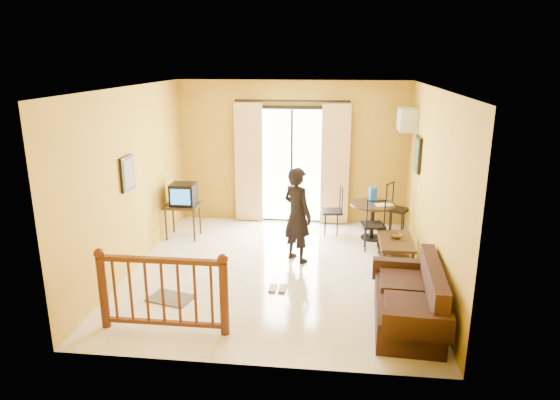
# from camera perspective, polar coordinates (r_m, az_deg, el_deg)

# --- Properties ---
(ground) EXTENTS (5.00, 5.00, 0.00)m
(ground) POSITION_cam_1_polar(r_m,az_deg,el_deg) (7.87, -0.35, -8.08)
(ground) COLOR beige
(ground) RESTS_ON ground
(room_shell) EXTENTS (5.00, 5.00, 5.00)m
(room_shell) POSITION_cam_1_polar(r_m,az_deg,el_deg) (7.34, -0.37, 4.14)
(room_shell) COLOR white
(room_shell) RESTS_ON ground
(balcony_door) EXTENTS (2.25, 0.14, 2.46)m
(balcony_door) POSITION_cam_1_polar(r_m,az_deg,el_deg) (9.82, 1.35, 4.10)
(balcony_door) COLOR black
(balcony_door) RESTS_ON ground
(tv_table) EXTENTS (0.62, 0.52, 0.62)m
(tv_table) POSITION_cam_1_polar(r_m,az_deg,el_deg) (9.30, -11.06, -0.97)
(tv_table) COLOR black
(tv_table) RESTS_ON ground
(television) EXTENTS (0.45, 0.42, 0.40)m
(television) POSITION_cam_1_polar(r_m,az_deg,el_deg) (9.21, -10.98, 0.66)
(television) COLOR black
(television) RESTS_ON tv_table
(picture_left) EXTENTS (0.05, 0.42, 0.52)m
(picture_left) POSITION_cam_1_polar(r_m,az_deg,el_deg) (7.77, -17.03, 2.93)
(picture_left) COLOR black
(picture_left) RESTS_ON room_shell
(dining_table) EXTENTS (0.81, 0.81, 0.67)m
(dining_table) POSITION_cam_1_polar(r_m,az_deg,el_deg) (9.19, 10.53, -1.24)
(dining_table) COLOR black
(dining_table) RESTS_ON ground
(water_jug) EXTENTS (0.15, 0.15, 0.28)m
(water_jug) POSITION_cam_1_polar(r_m,az_deg,el_deg) (9.20, 10.58, 0.62)
(water_jug) COLOR blue
(water_jug) RESTS_ON dining_table
(serving_tray) EXTENTS (0.32, 0.26, 0.02)m
(serving_tray) POSITION_cam_1_polar(r_m,az_deg,el_deg) (9.07, 11.84, -0.53)
(serving_tray) COLOR beige
(serving_tray) RESTS_ON dining_table
(dining_chairs) EXTENTS (1.73, 1.48, 0.95)m
(dining_chairs) POSITION_cam_1_polar(r_m,az_deg,el_deg) (9.35, 9.79, -4.33)
(dining_chairs) COLOR black
(dining_chairs) RESTS_ON ground
(air_conditioner) EXTENTS (0.31, 0.60, 0.40)m
(air_conditioner) POSITION_cam_1_polar(r_m,az_deg,el_deg) (9.23, 14.31, 8.91)
(air_conditioner) COLOR beige
(air_conditioner) RESTS_ON room_shell
(botanical_print) EXTENTS (0.05, 0.50, 0.60)m
(botanical_print) POSITION_cam_1_polar(r_m,az_deg,el_deg) (8.68, 15.44, 5.06)
(botanical_print) COLOR black
(botanical_print) RESTS_ON room_shell
(coffee_table) EXTENTS (0.53, 0.95, 0.42)m
(coffee_table) POSITION_cam_1_polar(r_m,az_deg,el_deg) (8.20, 13.05, -5.37)
(coffee_table) COLOR black
(coffee_table) RESTS_ON ground
(bowl) EXTENTS (0.23, 0.23, 0.06)m
(bowl) POSITION_cam_1_polar(r_m,az_deg,el_deg) (8.23, 13.05, -4.02)
(bowl) COLOR brown
(bowl) RESTS_ON coffee_table
(sofa) EXTENTS (0.85, 1.70, 0.79)m
(sofa) POSITION_cam_1_polar(r_m,az_deg,el_deg) (6.49, 14.83, -11.28)
(sofa) COLOR black
(sofa) RESTS_ON ground
(standing_person) EXTENTS (0.67, 0.66, 1.56)m
(standing_person) POSITION_cam_1_polar(r_m,az_deg,el_deg) (8.01, 1.99, -1.69)
(standing_person) COLOR black
(standing_person) RESTS_ON ground
(stair_balustrade) EXTENTS (1.63, 0.13, 1.04)m
(stair_balustrade) POSITION_cam_1_polar(r_m,az_deg,el_deg) (6.21, -13.30, -9.76)
(stair_balustrade) COLOR #471E0F
(stair_balustrade) RESTS_ON ground
(doormat) EXTENTS (0.68, 0.54, 0.02)m
(doormat) POSITION_cam_1_polar(r_m,az_deg,el_deg) (7.18, -12.38, -10.89)
(doormat) COLOR #4F483F
(doormat) RESTS_ON ground
(sandals) EXTENTS (0.24, 0.25, 0.03)m
(sandals) POSITION_cam_1_polar(r_m,az_deg,el_deg) (7.28, -0.30, -10.08)
(sandals) COLOR brown
(sandals) RESTS_ON ground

